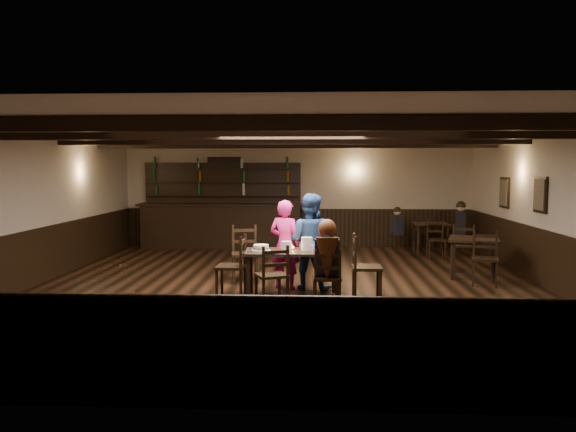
{
  "coord_description": "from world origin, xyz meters",
  "views": [
    {
      "loc": [
        0.48,
        -9.65,
        2.09
      ],
      "look_at": [
        -0.0,
        0.2,
        1.23
      ],
      "focal_mm": 35.0,
      "sensor_mm": 36.0,
      "label": 1
    }
  ],
  "objects_px": {
    "man_blue": "(310,241)",
    "bar_counter": "(222,220)",
    "dining_table": "(292,256)",
    "chair_near_left": "(274,271)",
    "woman_pink": "(285,244)",
    "chair_near_right": "(327,274)",
    "cake": "(261,248)"
  },
  "relations": [
    {
      "from": "man_blue",
      "to": "bar_counter",
      "type": "relative_size",
      "value": 0.38
    },
    {
      "from": "man_blue",
      "to": "dining_table",
      "type": "bearing_deg",
      "value": 82.36
    },
    {
      "from": "chair_near_left",
      "to": "bar_counter",
      "type": "bearing_deg",
      "value": 106.34
    },
    {
      "from": "dining_table",
      "to": "chair_near_left",
      "type": "bearing_deg",
      "value": -109.55
    },
    {
      "from": "dining_table",
      "to": "woman_pink",
      "type": "relative_size",
      "value": 1.0
    },
    {
      "from": "bar_counter",
      "to": "chair_near_right",
      "type": "bearing_deg",
      "value": -67.21
    },
    {
      "from": "bar_counter",
      "to": "cake",
      "type": "bearing_deg",
      "value": -74.14
    },
    {
      "from": "man_blue",
      "to": "bar_counter",
      "type": "height_order",
      "value": "bar_counter"
    },
    {
      "from": "chair_near_left",
      "to": "woman_pink",
      "type": "height_order",
      "value": "woman_pink"
    },
    {
      "from": "man_blue",
      "to": "chair_near_left",
      "type": "bearing_deg",
      "value": 84.8
    },
    {
      "from": "chair_near_left",
      "to": "cake",
      "type": "relative_size",
      "value": 3.07
    },
    {
      "from": "woman_pink",
      "to": "bar_counter",
      "type": "relative_size",
      "value": 0.36
    },
    {
      "from": "dining_table",
      "to": "chair_near_right",
      "type": "height_order",
      "value": "chair_near_right"
    },
    {
      "from": "woman_pink",
      "to": "chair_near_right",
      "type": "bearing_deg",
      "value": 139.47
    },
    {
      "from": "chair_near_right",
      "to": "woman_pink",
      "type": "xyz_separation_m",
      "value": [
        -0.7,
        1.34,
        0.25
      ]
    },
    {
      "from": "woman_pink",
      "to": "cake",
      "type": "height_order",
      "value": "woman_pink"
    },
    {
      "from": "chair_near_right",
      "to": "cake",
      "type": "xyz_separation_m",
      "value": [
        -1.05,
        0.72,
        0.27
      ]
    },
    {
      "from": "chair_near_left",
      "to": "bar_counter",
      "type": "relative_size",
      "value": 0.22
    },
    {
      "from": "chair_near_left",
      "to": "man_blue",
      "type": "relative_size",
      "value": 0.57
    },
    {
      "from": "dining_table",
      "to": "bar_counter",
      "type": "relative_size",
      "value": 0.36
    },
    {
      "from": "woman_pink",
      "to": "cake",
      "type": "relative_size",
      "value": 5.01
    },
    {
      "from": "woman_pink",
      "to": "bar_counter",
      "type": "bearing_deg",
      "value": -46.59
    },
    {
      "from": "bar_counter",
      "to": "chair_near_left",
      "type": "bearing_deg",
      "value": -73.66
    },
    {
      "from": "chair_near_right",
      "to": "cake",
      "type": "bearing_deg",
      "value": 145.57
    },
    {
      "from": "chair_near_left",
      "to": "woman_pink",
      "type": "bearing_deg",
      "value": 85.6
    },
    {
      "from": "woman_pink",
      "to": "dining_table",
      "type": "bearing_deg",
      "value": 126.07
    },
    {
      "from": "chair_near_left",
      "to": "cake",
      "type": "xyz_separation_m",
      "value": [
        -0.25,
        0.69,
        0.25
      ]
    },
    {
      "from": "woman_pink",
      "to": "man_blue",
      "type": "height_order",
      "value": "man_blue"
    },
    {
      "from": "cake",
      "to": "bar_counter",
      "type": "relative_size",
      "value": 0.07
    },
    {
      "from": "chair_near_right",
      "to": "chair_near_left",
      "type": "bearing_deg",
      "value": 177.72
    },
    {
      "from": "chair_near_left",
      "to": "dining_table",
      "type": "bearing_deg",
      "value": 70.45
    },
    {
      "from": "dining_table",
      "to": "chair_near_left",
      "type": "relative_size",
      "value": 1.63
    }
  ]
}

